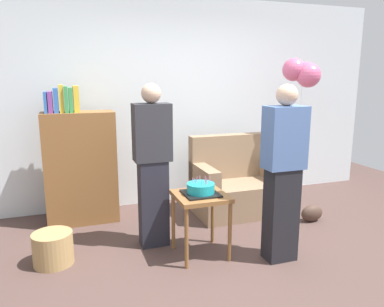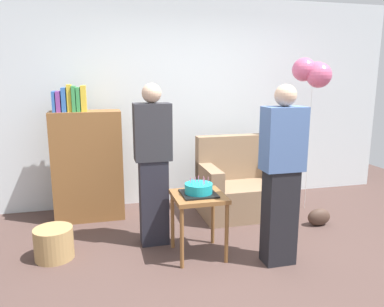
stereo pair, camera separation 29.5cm
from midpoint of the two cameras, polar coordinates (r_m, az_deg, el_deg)
name	(u,v)px [view 1 (the left image)]	position (r m, az deg, el deg)	size (l,w,h in m)	color
ground_plane	(239,268)	(3.51, 4.81, -17.09)	(8.00, 8.00, 0.00)	#4C3833
wall_back	(174,102)	(5.03, -4.46, 7.84)	(6.00, 0.10, 2.70)	silver
couch	(237,185)	(4.72, 5.15, -4.91)	(1.10, 0.70, 0.96)	#8C7054
bookshelf	(80,165)	(4.53, -18.62, -1.66)	(0.80, 0.36, 1.60)	brown
side_table	(201,204)	(3.53, -1.07, -7.74)	(0.48, 0.48, 0.61)	brown
birthday_cake	(201,189)	(3.48, -1.08, -5.51)	(0.32, 0.32, 0.17)	black
person_blowing_candles	(153,165)	(3.70, -8.33, -1.82)	(0.36, 0.22, 1.63)	#23232D
person_holding_cake	(283,173)	(3.43, 11.41, -3.03)	(0.36, 0.22, 1.63)	black
wicker_basket	(53,248)	(3.78, -22.73, -13.32)	(0.36, 0.36, 0.30)	#A88451
handbag	(312,213)	(4.63, 16.17, -8.82)	(0.28, 0.14, 0.20)	#473328
balloon_bunch	(303,73)	(4.89, 14.98, 11.89)	(0.43, 0.41, 1.92)	silver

